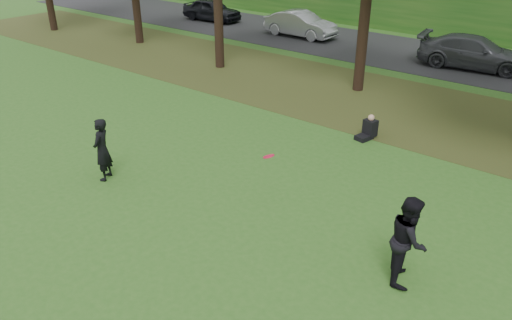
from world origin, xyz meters
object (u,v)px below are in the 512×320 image
(player_right, at_px, (408,240))
(frisbee, at_px, (269,156))
(player_left, at_px, (102,150))
(seated_person, at_px, (368,130))

(player_right, bearing_deg, frisbee, 71.08)
(player_right, height_order, frisbee, frisbee)
(player_left, xyz_separation_m, player_right, (8.54, 1.20, 0.06))
(player_right, bearing_deg, seated_person, 10.09)
(player_right, distance_m, frisbee, 3.54)
(player_left, height_order, frisbee, frisbee)
(player_right, distance_m, seated_person, 7.27)
(player_left, relative_size, frisbee, 4.89)
(frisbee, distance_m, seated_person, 6.54)
(player_left, relative_size, player_right, 0.94)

